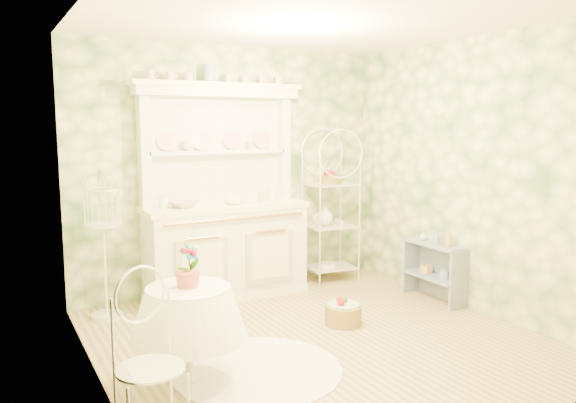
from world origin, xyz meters
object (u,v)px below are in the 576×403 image
side_shelf (434,274)px  cafe_chair (151,379)px  kitchen_dresser (225,192)px  round_table (189,335)px  floor_basket (343,314)px  birdcage_stand (104,244)px  bakers_rack (331,201)px

side_shelf → cafe_chair: bearing=-152.6°
kitchen_dresser → round_table: (-1.03, -1.79, -0.79)m
cafe_chair → floor_basket: cafe_chair is taller
birdcage_stand → floor_basket: (1.90, -1.26, -0.63)m
round_table → cafe_chair: (-0.45, -0.62, 0.03)m
side_shelf → round_table: round_table is taller
side_shelf → floor_basket: 1.29m
round_table → cafe_chair: 0.76m
bakers_rack → side_shelf: bearing=-59.8°
side_shelf → round_table: 2.97m
kitchen_dresser → round_table: 2.21m
floor_basket → bakers_rack: bearing=61.3°
cafe_chair → floor_basket: size_ratio=2.49×
round_table → floor_basket: 1.73m
round_table → cafe_chair: size_ratio=0.91×
kitchen_dresser → birdcage_stand: (-1.28, -0.08, -0.41)m
kitchen_dresser → bakers_rack: 1.37m
bakers_rack → birdcage_stand: (-2.63, -0.09, -0.22)m
kitchen_dresser → floor_basket: size_ratio=7.29×
kitchen_dresser → birdcage_stand: kitchen_dresser is taller
kitchen_dresser → cafe_chair: 2.92m
kitchen_dresser → birdcage_stand: bearing=-176.5°
kitchen_dresser → side_shelf: size_ratio=3.44×
bakers_rack → floor_basket: bearing=-112.2°
kitchen_dresser → cafe_chair: (-1.48, -2.40, -0.75)m
side_shelf → round_table: size_ratio=0.93×
cafe_chair → bakers_rack: bearing=20.5°
side_shelf → cafe_chair: (-3.36, -1.21, 0.11)m
birdcage_stand → floor_basket: 2.36m
kitchen_dresser → floor_basket: (0.61, -1.34, -1.04)m
round_table → floor_basket: size_ratio=2.27×
cafe_chair → birdcage_stand: bearing=65.1°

